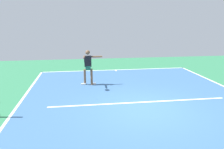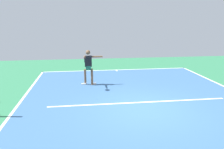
% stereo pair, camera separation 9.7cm
% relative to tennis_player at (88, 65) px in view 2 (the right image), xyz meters
% --- Properties ---
extents(ground_plane, '(22.35, 22.35, 0.00)m').
position_rel_tennis_player_xyz_m(ground_plane, '(-1.88, 3.41, -1.00)').
color(ground_plane, '#2D754C').
extents(court_surface, '(9.38, 13.33, 0.00)m').
position_rel_tennis_player_xyz_m(court_surface, '(-1.88, 3.41, -1.00)').
color(court_surface, '#38608E').
rests_on(court_surface, ground_plane).
extents(court_line_baseline_near, '(9.38, 0.10, 0.01)m').
position_rel_tennis_player_xyz_m(court_line_baseline_near, '(-1.88, -3.21, -1.00)').
color(court_line_baseline_near, white).
rests_on(court_line_baseline_near, ground_plane).
extents(court_line_sideline_right, '(0.10, 13.33, 0.01)m').
position_rel_tennis_player_xyz_m(court_line_sideline_right, '(2.76, 3.41, -1.00)').
color(court_line_sideline_right, white).
rests_on(court_line_sideline_right, ground_plane).
extents(court_line_service, '(7.03, 0.10, 0.01)m').
position_rel_tennis_player_xyz_m(court_line_service, '(-1.88, 2.75, -1.00)').
color(court_line_service, white).
rests_on(court_line_service, ground_plane).
extents(court_line_centre_mark, '(0.10, 0.30, 0.01)m').
position_rel_tennis_player_xyz_m(court_line_centre_mark, '(-1.88, -3.01, -1.00)').
color(court_line_centre_mark, white).
rests_on(court_line_centre_mark, ground_plane).
extents(tennis_player, '(1.07, 1.17, 1.74)m').
position_rel_tennis_player_xyz_m(tennis_player, '(0.00, 0.00, 0.00)').
color(tennis_player, brown).
rests_on(tennis_player, ground_plane).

